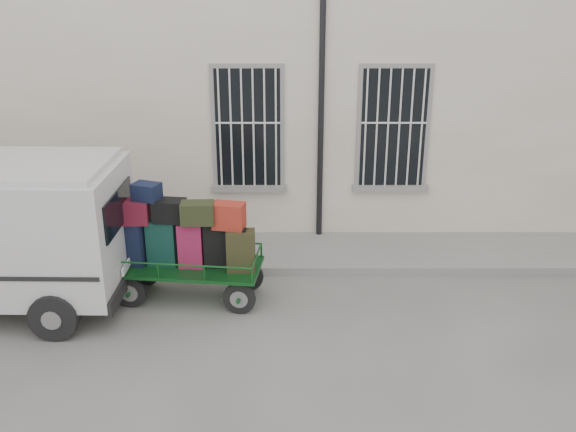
# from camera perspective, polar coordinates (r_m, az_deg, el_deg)

# --- Properties ---
(ground) EXTENTS (80.00, 80.00, 0.00)m
(ground) POSITION_cam_1_polar(r_m,az_deg,el_deg) (10.05, -1.96, -8.77)
(ground) COLOR slate
(ground) RESTS_ON ground
(building) EXTENTS (24.00, 5.15, 6.00)m
(building) POSITION_cam_1_polar(r_m,az_deg,el_deg) (14.36, -1.42, 13.01)
(building) COLOR beige
(building) RESTS_ON ground
(sidewalk) EXTENTS (24.00, 1.70, 0.15)m
(sidewalk) POSITION_cam_1_polar(r_m,az_deg,el_deg) (11.98, -1.64, -3.24)
(sidewalk) COLOR gray
(sidewalk) RESTS_ON ground
(luggage_cart) EXTENTS (2.71, 1.28, 1.93)m
(luggage_cart) POSITION_cam_1_polar(r_m,az_deg,el_deg) (10.21, -9.15, -2.40)
(luggage_cart) COLOR black
(luggage_cart) RESTS_ON ground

